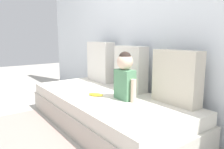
{
  "coord_description": "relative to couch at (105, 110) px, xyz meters",
  "views": [
    {
      "loc": [
        1.95,
        -1.32,
        1.0
      ],
      "look_at": [
        0.13,
        0.0,
        0.6
      ],
      "focal_mm": 34.33,
      "sensor_mm": 36.0,
      "label": 1
    }
  ],
  "objects": [
    {
      "name": "ground_plane",
      "position": [
        0.0,
        0.0,
        -0.18
      ],
      "size": [
        12.0,
        12.0,
        0.0
      ],
      "primitive_type": "plane",
      "color": "#B2ADA3"
    },
    {
      "name": "back_wall",
      "position": [
        0.0,
        0.61,
        0.94
      ],
      "size": [
        5.37,
        0.1,
        2.22
      ],
      "primitive_type": "cube",
      "color": "silver",
      "rests_on": "ground"
    },
    {
      "name": "couch",
      "position": [
        0.0,
        0.0,
        0.0
      ],
      "size": [
        2.17,
        0.95,
        0.35
      ],
      "color": "beige",
      "rests_on": "ground"
    },
    {
      "name": "throw_pillow_left",
      "position": [
        -0.67,
        0.38,
        0.47
      ],
      "size": [
        0.49,
        0.16,
        0.57
      ],
      "primitive_type": "cube",
      "color": "silver",
      "rests_on": "couch"
    },
    {
      "name": "throw_pillow_center",
      "position": [
        0.0,
        0.38,
        0.45
      ],
      "size": [
        0.45,
        0.16,
        0.54
      ],
      "primitive_type": "cube",
      "color": "silver",
      "rests_on": "couch"
    },
    {
      "name": "throw_pillow_right",
      "position": [
        0.67,
        0.38,
        0.44
      ],
      "size": [
        0.49,
        0.16,
        0.52
      ],
      "primitive_type": "cube",
      "color": "beige",
      "rests_on": "couch"
    },
    {
      "name": "toddler",
      "position": [
        0.27,
        0.07,
        0.44
      ],
      "size": [
        0.33,
        0.17,
        0.5
      ],
      "color": "#568E66",
      "rests_on": "couch"
    },
    {
      "name": "banana",
      "position": [
        -0.0,
        -0.12,
        0.2
      ],
      "size": [
        0.16,
        0.14,
        0.04
      ],
      "primitive_type": "ellipsoid",
      "rotation": [
        0.0,
        0.0,
        0.67
      ],
      "color": "yellow",
      "rests_on": "couch"
    }
  ]
}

